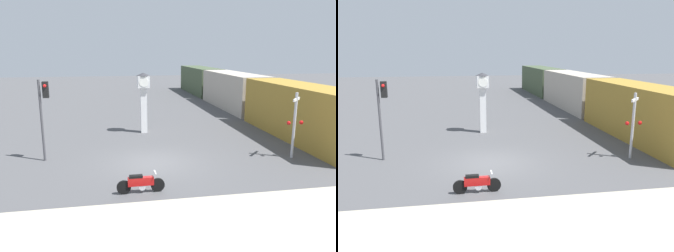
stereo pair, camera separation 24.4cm
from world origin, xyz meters
TOP-DOWN VIEW (x-y plane):
  - ground_plane at (0.00, 0.00)m, footprint 120.00×120.00m
  - sidewalk_strip at (0.00, -7.45)m, footprint 36.00×6.00m
  - motorcycle at (-0.95, -3.45)m, footprint 1.90×0.41m
  - clock_tower at (0.23, 6.40)m, footprint 0.94×0.94m
  - freight_train at (9.96, 15.03)m, footprint 2.80×35.12m
  - traffic_light at (-5.25, 1.32)m, footprint 0.50×0.35m
  - railroad_crossing_signal at (7.28, -0.47)m, footprint 0.90×0.82m

SIDE VIEW (x-z plane):
  - ground_plane at x=0.00m, z-range 0.00..0.00m
  - sidewalk_strip at x=0.00m, z-range 0.00..0.10m
  - motorcycle at x=-0.95m, z-range -0.02..0.82m
  - freight_train at x=9.96m, z-range 0.00..3.40m
  - railroad_crossing_signal at x=7.28m, z-range 0.17..3.60m
  - clock_tower at x=0.23m, z-range 0.66..4.74m
  - traffic_light at x=-5.25m, z-range 0.78..4.90m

